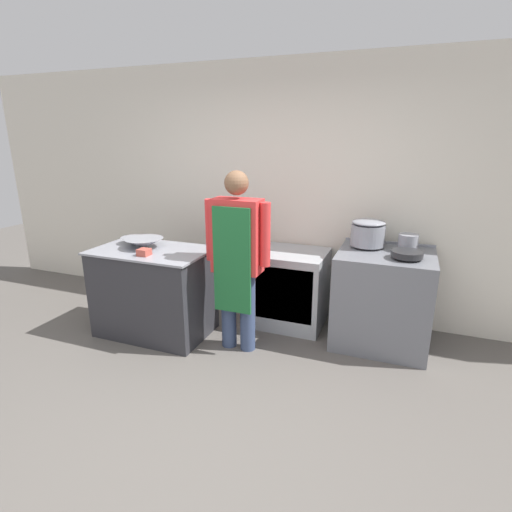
{
  "coord_description": "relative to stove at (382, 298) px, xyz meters",
  "views": [
    {
      "loc": [
        1.28,
        -1.95,
        1.93
      ],
      "look_at": [
        0.07,
        1.21,
        0.91
      ],
      "focal_mm": 28.0,
      "sensor_mm": 36.0,
      "label": 1
    }
  ],
  "objects": [
    {
      "name": "mixing_bowl",
      "position": [
        -2.25,
        -0.57,
        0.47
      ],
      "size": [
        0.38,
        0.38,
        0.09
      ],
      "color": "gray",
      "rests_on": "prep_counter"
    },
    {
      "name": "small_bowl",
      "position": [
        -2.46,
        -0.47,
        0.46
      ],
      "size": [
        0.24,
        0.24,
        0.07
      ],
      "color": "gray",
      "rests_on": "prep_counter"
    },
    {
      "name": "ground_plane",
      "position": [
        -1.14,
        -1.76,
        -0.45
      ],
      "size": [
        14.0,
        14.0,
        0.0
      ],
      "primitive_type": "plane",
      "color": "#5B5651"
    },
    {
      "name": "fridge_unit",
      "position": [
        -0.92,
        0.09,
        -0.06
      ],
      "size": [
        0.69,
        0.64,
        0.79
      ],
      "color": "#A8ADB2",
      "rests_on": "ground_plane"
    },
    {
      "name": "sauce_pot",
      "position": [
        0.17,
        0.14,
        0.54
      ],
      "size": [
        0.18,
        0.18,
        0.14
      ],
      "color": "gray",
      "rests_on": "stove"
    },
    {
      "name": "prep_counter",
      "position": [
        -2.15,
        -0.6,
        -0.01
      ],
      "size": [
        1.13,
        0.71,
        0.87
      ],
      "color": "#2D2D33",
      "rests_on": "ground_plane"
    },
    {
      "name": "stove",
      "position": [
        0.0,
        0.0,
        0.0
      ],
      "size": [
        0.86,
        0.77,
        0.92
      ],
      "color": "slate",
      "rests_on": "ground_plane"
    },
    {
      "name": "wall_back",
      "position": [
        -1.14,
        0.46,
        0.9
      ],
      "size": [
        8.0,
        0.05,
        2.7
      ],
      "color": "silver",
      "rests_on": "ground_plane"
    },
    {
      "name": "person_cook",
      "position": [
        -1.24,
        -0.6,
        0.48
      ],
      "size": [
        0.61,
        0.24,
        1.66
      ],
      "color": "#38476B",
      "rests_on": "ground_plane"
    },
    {
      "name": "saute_pan",
      "position": [
        0.17,
        -0.13,
        0.5
      ],
      "size": [
        0.27,
        0.27,
        0.05
      ],
      "color": "#262628",
      "rests_on": "stove"
    },
    {
      "name": "stock_pot",
      "position": [
        -0.19,
        0.14,
        0.6
      ],
      "size": [
        0.32,
        0.32,
        0.25
      ],
      "color": "gray",
      "rests_on": "stove"
    },
    {
      "name": "plastic_tub",
      "position": [
        -2.09,
        -0.79,
        0.45
      ],
      "size": [
        0.1,
        0.1,
        0.06
      ],
      "color": "#B24C3F",
      "rests_on": "prep_counter"
    }
  ]
}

